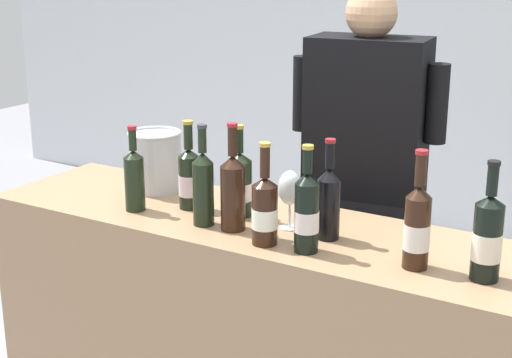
# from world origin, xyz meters

# --- Properties ---
(wall_back) EXTENTS (8.00, 0.10, 2.80)m
(wall_back) POSITION_xyz_m (0.00, 2.60, 1.40)
(wall_back) COLOR silver
(wall_back) RESTS_ON ground_plane
(counter) EXTENTS (2.26, 0.55, 0.90)m
(counter) POSITION_xyz_m (0.00, 0.00, 0.45)
(counter) COLOR #9E7A56
(counter) RESTS_ON ground_plane
(wine_bottle_0) EXTENTS (0.08, 0.08, 0.34)m
(wine_bottle_0) POSITION_xyz_m (0.66, -0.08, 1.03)
(wine_bottle_0) COLOR black
(wine_bottle_0) RESTS_ON counter
(wine_bottle_1) EXTENTS (0.07, 0.07, 0.30)m
(wine_bottle_1) POSITION_xyz_m (-0.56, -0.12, 1.02)
(wine_bottle_1) COLOR black
(wine_bottle_1) RESTS_ON counter
(wine_bottle_2) EXTENTS (0.08, 0.08, 0.33)m
(wine_bottle_2) POSITION_xyz_m (0.14, -0.15, 1.03)
(wine_bottle_2) COLOR black
(wine_bottle_2) RESTS_ON counter
(wine_bottle_3) EXTENTS (0.08, 0.08, 0.33)m
(wine_bottle_3) POSITION_xyz_m (0.00, -0.16, 1.02)
(wine_bottle_3) COLOR black
(wine_bottle_3) RESTS_ON counter
(wine_bottle_4) EXTENTS (0.08, 0.08, 0.35)m
(wine_bottle_4) POSITION_xyz_m (0.47, -0.10, 1.03)
(wine_bottle_4) COLOR black
(wine_bottle_4) RESTS_ON counter
(wine_bottle_5) EXTENTS (0.09, 0.09, 0.32)m
(wine_bottle_5) POSITION_xyz_m (-0.21, 0.02, 1.02)
(wine_bottle_5) COLOR black
(wine_bottle_5) RESTS_ON counter
(wine_bottle_6) EXTENTS (0.08, 0.08, 0.36)m
(wine_bottle_6) POSITION_xyz_m (-0.15, -0.10, 1.04)
(wine_bottle_6) COLOR black
(wine_bottle_6) RESTS_ON counter
(wine_bottle_7) EXTENTS (0.07, 0.07, 0.34)m
(wine_bottle_7) POSITION_xyz_m (-0.26, -0.12, 1.04)
(wine_bottle_7) COLOR black
(wine_bottle_7) RESTS_ON counter
(wine_bottle_8) EXTENTS (0.07, 0.07, 0.33)m
(wine_bottle_8) POSITION_xyz_m (0.15, -0.02, 1.03)
(wine_bottle_8) COLOR black
(wine_bottle_8) RESTS_ON counter
(wine_bottle_9) EXTENTS (0.08, 0.08, 0.32)m
(wine_bottle_9) POSITION_xyz_m (-0.40, 0.00, 1.02)
(wine_bottle_9) COLOR black
(wine_bottle_9) RESTS_ON counter
(wine_glass) EXTENTS (0.08, 0.08, 0.20)m
(wine_glass) POSITION_xyz_m (0.00, -0.00, 1.04)
(wine_glass) COLOR silver
(wine_glass) RESTS_ON counter
(ice_bucket) EXTENTS (0.21, 0.21, 0.23)m
(ice_bucket) POSITION_xyz_m (-0.64, 0.11, 1.02)
(ice_bucket) COLOR silver
(ice_bucket) RESTS_ON counter
(person_server) EXTENTS (0.60, 0.29, 1.66)m
(person_server) POSITION_xyz_m (0.02, 0.57, 0.81)
(person_server) COLOR black
(person_server) RESTS_ON ground_plane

